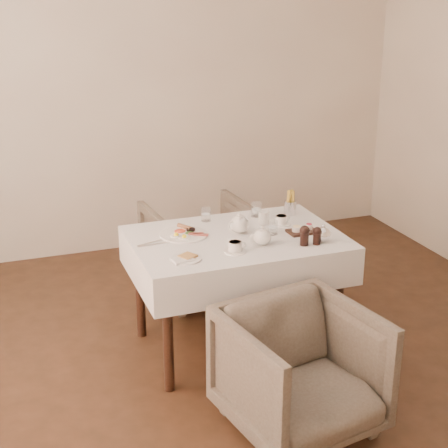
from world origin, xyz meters
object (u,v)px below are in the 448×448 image
Objects in this scene: armchair_far at (201,249)px; teapot_centre at (239,223)px; armchair_near at (300,371)px; breakfast_plate at (184,234)px; table at (236,254)px.

teapot_centre is at bearing 84.42° from armchair_far.
armchair_near is at bearing -112.28° from teapot_centre.
armchair_near is 0.96× the size of armchair_far.
breakfast_plate is at bearing 96.29° from armchair_near.
breakfast_plate is at bearing 155.65° from table.
breakfast_plate is at bearing 145.64° from teapot_centre.
table is 4.40× the size of breakfast_plate.
armchair_near is at bearing -89.57° from table.
armchair_far is at bearing 86.68° from table.
table is 0.96m from armchair_near.
teapot_centre is (0.33, -0.08, 0.06)m from breakfast_plate.
teapot_centre reaches higher than armchair_far.
armchair_far is (0.05, 0.85, -0.29)m from table.
breakfast_plate reaches higher than table.
teapot_centre is at bearing 53.81° from table.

